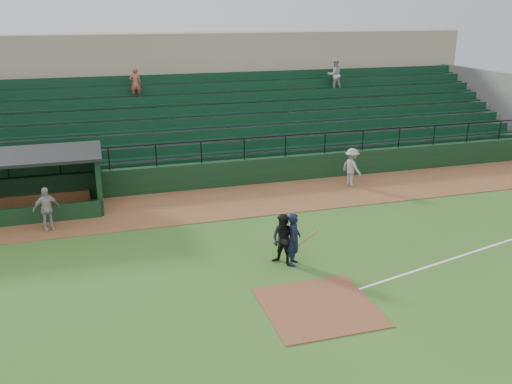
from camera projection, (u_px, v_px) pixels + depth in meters
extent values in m
plane|color=#325D1E|center=(305.00, 290.00, 15.80)|extent=(90.00, 90.00, 0.00)
cube|color=brown|center=(236.00, 201.00, 23.06)|extent=(40.00, 4.00, 0.03)
cube|color=brown|center=(319.00, 307.00, 14.89)|extent=(3.00, 3.00, 0.03)
cube|color=white|center=(505.00, 242.00, 19.07)|extent=(17.49, 4.44, 0.01)
cube|color=black|center=(223.00, 174.00, 24.87)|extent=(36.00, 0.35, 1.20)
cylinder|color=black|center=(223.00, 140.00, 24.36)|extent=(36.00, 0.06, 0.06)
cube|color=#63635E|center=(202.00, 127.00, 28.93)|extent=(36.00, 9.00, 3.60)
cube|color=#0D311C|center=(203.00, 120.00, 28.33)|extent=(34.56, 8.00, 4.05)
cube|color=#63635E|center=(486.00, 105.00, 33.78)|extent=(0.35, 9.50, 4.20)
cube|color=gray|center=(181.00, 85.00, 34.38)|extent=(38.00, 3.00, 6.40)
cube|color=#63635E|center=(186.00, 81.00, 32.41)|extent=(36.00, 2.00, 0.20)
imported|color=#B6B6B6|center=(335.00, 75.00, 32.14)|extent=(0.90, 0.70, 1.86)
imported|color=#A44B3C|center=(135.00, 84.00, 29.00)|extent=(0.62, 0.40, 1.69)
cube|color=black|center=(99.00, 179.00, 22.20)|extent=(0.20, 2.60, 2.30)
imported|color=black|center=(294.00, 239.00, 17.13)|extent=(0.67, 0.75, 1.73)
cylinder|color=olive|center=(308.00, 238.00, 17.03)|extent=(0.79, 0.34, 0.35)
imported|color=black|center=(284.00, 240.00, 17.13)|extent=(1.02, 1.04, 1.69)
imported|color=gray|center=(352.00, 167.00, 24.81)|extent=(0.94, 1.27, 1.75)
imported|color=#ADA7A2|center=(46.00, 209.00, 19.78)|extent=(1.04, 0.71, 1.65)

